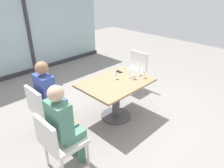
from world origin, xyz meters
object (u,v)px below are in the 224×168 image
object	(u,v)px
wine_glass_3	(139,69)
coffee_cup	(133,77)
person_far_left	(49,94)
chair_side_end	(58,140)
cell_phone_on_table	(119,72)
wine_glass_2	(144,71)
chair_far_left	(45,107)
person_side_end	(64,124)
handbag_0	(69,131)
dining_table_main	(116,91)
chair_far_right	(134,69)
wine_glass_0	(130,70)
wine_glass_1	(115,72)

from	to	relation	value
wine_glass_3	coffee_cup	xyz separation A→B (m)	(-0.19, -0.03, -0.09)
person_far_left	chair_side_end	bearing A→B (deg)	-114.93
cell_phone_on_table	wine_glass_2	bearing A→B (deg)	-77.38
chair_far_left	wine_glass_2	xyz separation A→B (m)	(1.61, -0.73, 0.37)
person_side_end	handbag_0	distance (m)	0.79
dining_table_main	coffee_cup	bearing A→B (deg)	-24.60
handbag_0	coffee_cup	bearing A→B (deg)	3.04
dining_table_main	chair_side_end	world-z (taller)	chair_side_end
chair_side_end	person_side_end	distance (m)	0.23
person_side_end	cell_phone_on_table	size ratio (longest dim) A/B	8.75
chair_far_left	chair_far_right	size ratio (longest dim) A/B	1.00
wine_glass_0	wine_glass_1	size ratio (longest dim) A/B	1.00
person_far_left	wine_glass_0	size ratio (longest dim) A/B	6.81
chair_far_right	person_side_end	size ratio (longest dim) A/B	0.69
dining_table_main	coffee_cup	xyz separation A→B (m)	(0.30, -0.14, 0.23)
dining_table_main	chair_side_end	size ratio (longest dim) A/B	1.42
person_far_left	cell_phone_on_table	world-z (taller)	person_far_left
wine_glass_0	coffee_cup	world-z (taller)	wine_glass_0
coffee_cup	cell_phone_on_table	bearing A→B (deg)	83.16
wine_glass_1	chair_far_right	bearing A→B (deg)	20.97
chair_far_left	wine_glass_3	xyz separation A→B (m)	(1.63, -0.61, 0.37)
chair_side_end	chair_far_right	size ratio (longest dim) A/B	1.00
chair_far_right	person_far_left	xyz separation A→B (m)	(-2.16, 0.00, 0.20)
person_far_left	wine_glass_1	bearing A→B (deg)	-20.00
person_far_left	person_side_end	distance (m)	0.87
wine_glass_2	coffee_cup	world-z (taller)	wine_glass_2
chair_side_end	handbag_0	distance (m)	0.72
cell_phone_on_table	wine_glass_1	bearing A→B (deg)	-148.87
person_side_end	wine_glass_0	size ratio (longest dim) A/B	6.81
wine_glass_3	chair_far_left	bearing A→B (deg)	159.57
chair_far_left	chair_far_right	world-z (taller)	same
person_far_left	wine_glass_2	size ratio (longest dim) A/B	6.81
chair_far_left	chair_side_end	world-z (taller)	same
dining_table_main	chair_side_end	bearing A→B (deg)	-166.76
chair_far_left	wine_glass_3	distance (m)	1.78
chair_far_right	handbag_0	world-z (taller)	chair_far_right
chair_far_right	coffee_cup	xyz separation A→B (m)	(-0.83, -0.64, 0.28)
person_far_left	handbag_0	bearing A→B (deg)	-82.32
chair_side_end	wine_glass_1	distance (m)	1.59
handbag_0	chair_far_left	bearing A→B (deg)	126.98
person_side_end	wine_glass_3	world-z (taller)	person_side_end
chair_far_left	cell_phone_on_table	distance (m)	1.52
handbag_0	chair_far_right	bearing A→B (deg)	24.57
chair_far_left	wine_glass_1	distance (m)	1.33
chair_far_left	wine_glass_3	bearing A→B (deg)	-20.43
wine_glass_0	wine_glass_2	xyz separation A→B (m)	(0.16, -0.19, 0.00)
chair_side_end	dining_table_main	bearing A→B (deg)	13.24
coffee_cup	handbag_0	bearing A→B (deg)	168.82
wine_glass_1	wine_glass_2	xyz separation A→B (m)	(0.39, -0.33, 0.00)
dining_table_main	wine_glass_2	world-z (taller)	wine_glass_2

